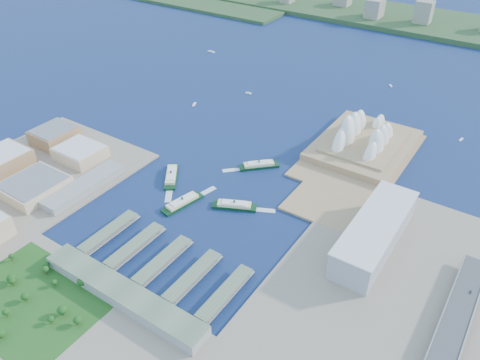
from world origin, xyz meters
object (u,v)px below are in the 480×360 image
Objects in this scene: ferry_b at (259,164)px; ferry_c at (182,201)px; opera_house at (366,131)px; ferry_d at (234,204)px; ferry_a at (171,174)px; toaster_building at (375,233)px; car_c at (471,292)px.

ferry_b is 0.96× the size of ferry_c.
opera_house is 3.17× the size of ferry_d.
ferry_a is at bearing -24.09° from ferry_c.
ferry_d is (-173.02, -27.83, -15.13)m from toaster_building.
ferry_b is (-106.52, -130.70, -26.57)m from opera_house.
ferry_a is 392.67m from car_c.
ferry_c is (51.89, -38.14, -0.09)m from ferry_a.
ferry_d is (23.50, -97.13, -0.06)m from ferry_b.
ferry_b is 134.16m from ferry_c.
opera_house is 2.98× the size of ferry_a.
car_c is (109.00, -24.96, -5.03)m from toaster_building.
car_c is (199.00, -224.96, -16.53)m from opera_house.
car_c reaches higher than ferry_d.
opera_house is at bearing 96.02° from ferry_b.
car_c reaches higher than ferry_c.
ferry_a is at bearing 179.57° from car_c.
toaster_building is at bearing 25.78° from ferry_b.
toaster_building is at bearing -31.37° from ferry_a.
ferry_c is 342.61m from car_c.
ferry_c is 66.97m from ferry_d.
opera_house is at bearing 114.23° from toaster_building.
ferry_a is at bearing -175.56° from toaster_building.
ferry_b is at bearing -11.81° from ferry_d.
car_c is at bearing -12.90° from toaster_building.
ferry_d is at bearing -31.19° from ferry_b.
opera_house reaches higher than ferry_b.
ferry_a is 1.02× the size of ferry_c.
ferry_a reaches higher than ferry_b.
car_c is at bearing -48.50° from opera_house.
ferry_d is at bearing -138.88° from ferry_c.
ferry_b is 13.51× the size of car_c.
opera_house is at bearing 13.11° from ferry_a.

